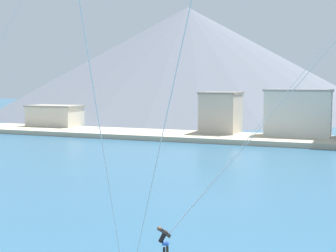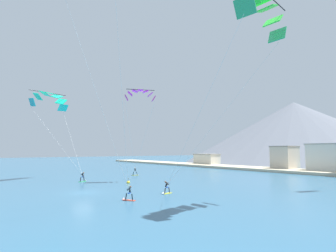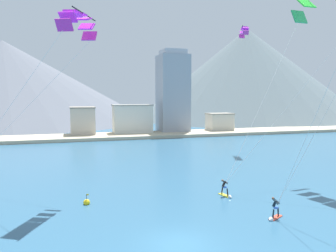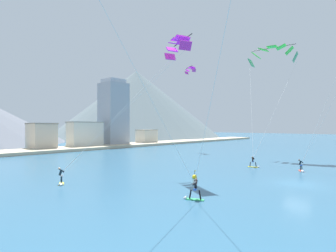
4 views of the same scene
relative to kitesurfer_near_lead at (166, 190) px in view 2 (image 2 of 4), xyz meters
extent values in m
plane|color=#2D5B7A|center=(-7.26, -7.97, -0.47)|extent=(400.00, 400.00, 0.00)
cube|color=yellow|center=(-0.01, 0.23, -0.43)|extent=(0.71, 1.50, 0.07)
cylinder|color=black|center=(-0.08, 0.62, -0.05)|extent=(0.16, 0.25, 0.70)
cylinder|color=black|center=(0.07, -0.16, -0.05)|extent=(0.16, 0.25, 0.70)
cube|color=blue|center=(-0.01, 0.23, 0.33)|extent=(0.33, 0.28, 0.12)
cylinder|color=black|center=(-0.12, 0.20, 0.65)|extent=(0.47, 0.29, 0.59)
cylinder|color=black|center=(-0.04, 0.34, 0.82)|extent=(0.51, 0.17, 0.39)
cylinder|color=black|center=(0.00, 0.11, 0.82)|extent=(0.51, 0.17, 0.39)
cylinder|color=black|center=(0.16, 0.26, 0.79)|extent=(0.13, 0.52, 0.03)
sphere|color=brown|center=(-0.29, 0.17, 1.00)|extent=(0.21, 0.21, 0.21)
cone|color=white|center=(0.16, -0.63, -0.37)|extent=(0.41, 0.36, 0.36)
cube|color=#E54C33|center=(1.16, -5.92, -0.43)|extent=(1.47, 1.08, 0.07)
cylinder|color=#14232D|center=(1.50, -5.73, -0.06)|extent=(0.26, 0.21, 0.69)
cylinder|color=#14232D|center=(0.81, -6.12, -0.06)|extent=(0.26, 0.21, 0.69)
cube|color=blue|center=(1.16, -5.92, 0.33)|extent=(0.33, 0.36, 0.12)
cylinder|color=#14232D|center=(1.11, -5.84, 0.64)|extent=(0.38, 0.45, 0.59)
cylinder|color=#14232D|center=(1.26, -5.87, 0.81)|extent=(0.31, 0.47, 0.38)
cylinder|color=#14232D|center=(1.06, -5.98, 0.81)|extent=(0.31, 0.47, 0.38)
cylinder|color=black|center=(1.25, -6.08, 0.78)|extent=(0.47, 0.28, 0.03)
sphere|color=brown|center=(1.04, -5.71, 1.00)|extent=(0.21, 0.21, 0.21)
cone|color=white|center=(0.40, -6.34, -0.37)|extent=(0.44, 0.46, 0.36)
cube|color=#33B266|center=(-19.32, -3.94, -0.43)|extent=(1.00, 1.49, 0.07)
cylinder|color=black|center=(-19.16, -4.30, -0.03)|extent=(0.21, 0.28, 0.75)
cylinder|color=black|center=(-19.48, -3.58, -0.03)|extent=(0.21, 0.28, 0.75)
cube|color=blue|center=(-19.32, -3.94, 0.38)|extent=(0.38, 0.35, 0.12)
cylinder|color=black|center=(-19.22, -3.90, 0.72)|extent=(0.51, 0.39, 0.63)
cylinder|color=black|center=(-19.26, -4.05, 0.90)|extent=(0.52, 0.30, 0.41)
cylinder|color=black|center=(-19.36, -3.83, 0.90)|extent=(0.52, 0.30, 0.41)
cylinder|color=black|center=(-19.47, -4.01, 0.87)|extent=(0.24, 0.49, 0.03)
sphere|color=brown|center=(-19.06, -3.82, 1.10)|extent=(0.23, 0.23, 0.23)
cone|color=white|center=(-19.68, -3.15, -0.37)|extent=(0.45, 0.42, 0.36)
cube|color=yellow|center=(-24.09, 9.59, -0.43)|extent=(1.06, 1.48, 0.07)
cylinder|color=#14232D|center=(-23.91, 9.94, -0.02)|extent=(0.23, 0.28, 0.76)
cylinder|color=#14232D|center=(-24.28, 9.24, -0.02)|extent=(0.23, 0.28, 0.76)
cube|color=white|center=(-24.09, 9.59, 0.39)|extent=(0.39, 0.36, 0.12)
cylinder|color=#14232D|center=(-24.16, 9.63, 0.73)|extent=(0.45, 0.38, 0.64)
cylinder|color=#14232D|center=(-24.02, 9.69, 0.91)|extent=(0.52, 0.33, 0.42)
cylinder|color=#14232D|center=(-24.13, 9.47, 0.91)|extent=(0.52, 0.33, 0.42)
cylinder|color=black|center=(-23.91, 9.50, 0.88)|extent=(0.27, 0.48, 0.03)
sphere|color=beige|center=(-24.27, 9.68, 1.14)|extent=(0.23, 0.23, 0.23)
cone|color=white|center=(-24.50, 8.82, -0.37)|extent=(0.46, 0.43, 0.36)
cube|color=#27945A|center=(12.26, 6.35, 17.88)|extent=(1.99, 1.05, 1.62)
cube|color=green|center=(12.36, 5.40, 19.19)|extent=(2.07, 1.55, 1.31)
cube|color=green|center=(12.55, 4.04, 20.06)|extent=(2.12, 1.87, 0.83)
cube|color=#27945A|center=(13.61, -1.36, 17.88)|extent=(1.97, 1.22, 1.62)
cylinder|color=silver|center=(6.20, 3.44, 8.96)|extent=(12.14, 6.40, 16.34)
cylinder|color=silver|center=(6.92, -0.68, 8.96)|extent=(13.58, 1.91, 16.34)
cylinder|color=silver|center=(4.48, -8.71, 10.36)|extent=(6.51, 5.31, 19.18)
cylinder|color=silver|center=(2.07, -10.17, 10.36)|extent=(1.69, 8.21, 19.18)
cube|color=teal|center=(-26.12, -11.36, 13.96)|extent=(2.25, 1.07, 1.70)
cube|color=#11D19F|center=(-26.19, -10.45, 15.15)|extent=(2.41, 1.60, 1.58)
cube|color=#11D19F|center=(-26.55, -9.22, 15.94)|extent=(2.48, 2.02, 1.22)
cube|color=#11D19F|center=(-27.14, -7.86, 16.22)|extent=(2.46, 2.28, 0.68)
cube|color=#11D19F|center=(-27.87, -6.58, 15.94)|extent=(2.33, 2.37, 1.22)
cube|color=#11D19F|center=(-28.64, -5.56, 15.15)|extent=(2.12, 2.27, 1.58)
cube|color=teal|center=(-29.33, -4.95, 13.96)|extent=(1.85, 1.96, 1.70)
cylinder|color=black|center=(-27.92, -8.25, 16.47)|extent=(1.41, 7.15, 0.10)
cylinder|color=silver|center=(-22.83, -7.83, 7.07)|extent=(6.77, 7.68, 12.41)
cylinder|color=silver|center=(-24.54, -4.42, 7.07)|extent=(10.17, 0.86, 12.41)
cube|color=#C0279F|center=(-11.57, 5.95, 14.40)|extent=(1.52, 1.13, 0.97)
cube|color=#DE27EA|center=(-11.83, 5.38, 15.16)|extent=(1.63, 1.36, 0.79)
cube|color=#DE27EA|center=(-12.20, 4.62, 15.65)|extent=(1.69, 1.50, 0.51)
cube|color=#DE27EA|center=(-12.63, 3.75, 15.82)|extent=(1.70, 1.54, 0.17)
cube|color=#DE27EA|center=(-13.08, 2.89, 15.65)|extent=(1.68, 1.53, 0.51)
cube|color=#DE27EA|center=(-13.48, 2.15, 15.16)|extent=(1.61, 1.42, 0.79)
cube|color=#C0279F|center=(-13.79, 1.60, 14.40)|extent=(1.49, 1.21, 0.97)
cylinder|color=black|center=(-12.08, 3.47, 15.80)|extent=(2.20, 4.61, 0.10)
cylinder|color=silver|center=(-17.71, 7.82, 7.42)|extent=(12.45, 3.39, 13.09)
cylinder|color=silver|center=(-18.91, 5.46, 7.42)|extent=(10.05, 8.10, 13.09)
sphere|color=yellow|center=(-12.37, 1.42, -0.31)|extent=(0.56, 0.56, 0.56)
cylinder|color=black|center=(-12.37, 1.42, 0.19)|extent=(0.04, 0.04, 0.44)
cube|color=yellow|center=(-12.28, 1.42, 0.37)|extent=(0.18, 0.01, 0.12)
cube|color=#BCAD8E|center=(-7.26, 45.87, -0.12)|extent=(180.00, 10.00, 0.70)
cube|color=beige|center=(-40.65, 49.37, 1.54)|extent=(8.76, 5.14, 4.02)
cube|color=gray|center=(-40.65, 49.37, 3.70)|extent=(9.11, 5.35, 0.30)
cube|color=silver|center=(0.40, 48.64, 3.00)|extent=(8.83, 4.47, 6.93)
cube|color=#99958B|center=(0.40, 48.64, 6.62)|extent=(9.19, 4.65, 0.30)
cube|color=beige|center=(-10.85, 49.26, 2.77)|extent=(5.25, 6.45, 6.48)
cube|color=gray|center=(-10.85, 49.26, 6.16)|extent=(5.46, 6.71, 0.30)
cone|color=slate|center=(-36.36, 106.46, 14.21)|extent=(106.50, 106.50, 29.35)
camera|label=1|loc=(7.62, -18.62, 7.42)|focal=50.00mm
camera|label=2|loc=(27.16, -20.43, 5.01)|focal=28.00mm
camera|label=3|loc=(-13.55, -26.54, 8.72)|focal=35.00mm
camera|label=4|loc=(-36.18, -16.77, 5.45)|focal=28.00mm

